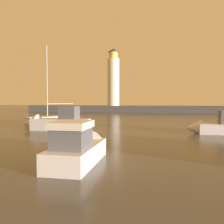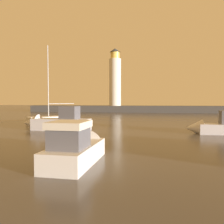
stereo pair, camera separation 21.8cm
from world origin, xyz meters
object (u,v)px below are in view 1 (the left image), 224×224
object	(u,v)px
motorboat_2	(82,147)
lighthouse	(113,79)
motorboat_0	(220,126)
sailboat_moored	(52,119)
motorboat_1	(54,122)

from	to	relation	value
motorboat_2	lighthouse	bearing A→B (deg)	96.47
motorboat_0	sailboat_moored	bearing A→B (deg)	158.71
motorboat_2	sailboat_moored	size ratio (longest dim) A/B	0.59
lighthouse	sailboat_moored	size ratio (longest dim) A/B	1.43
motorboat_0	motorboat_1	bearing A→B (deg)	178.33
motorboat_1	sailboat_moored	xyz separation A→B (m)	(-3.08, 7.13, -0.27)
motorboat_1	motorboat_2	xyz separation A→B (m)	(6.45, -12.03, -0.10)
lighthouse	sailboat_moored	bearing A→B (deg)	-96.72
lighthouse	motorboat_2	xyz separation A→B (m)	(5.78, -50.97, -8.02)
lighthouse	motorboat_0	xyz separation A→B (m)	(15.79, -39.42, -8.03)
motorboat_0	motorboat_2	distance (m)	15.28
sailboat_moored	lighthouse	bearing A→B (deg)	83.28
motorboat_0	sailboat_moored	size ratio (longest dim) A/B	0.63
motorboat_0	motorboat_2	size ratio (longest dim) A/B	1.06
motorboat_1	sailboat_moored	size ratio (longest dim) A/B	0.73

